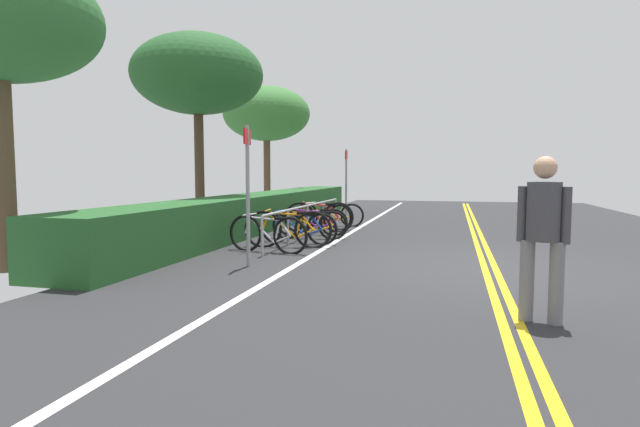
# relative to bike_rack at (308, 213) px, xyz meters

# --- Properties ---
(ground_plane) EXTENTS (37.19, 11.04, 0.05)m
(ground_plane) POSITION_rel_bike_rack_xyz_m (-3.00, -3.80, -0.58)
(ground_plane) COLOR #2B2B2D
(centre_line_yellow_inner) EXTENTS (33.47, 0.10, 0.00)m
(centre_line_yellow_inner) POSITION_rel_bike_rack_xyz_m (-3.00, -3.88, -0.56)
(centre_line_yellow_inner) COLOR gold
(centre_line_yellow_inner) RESTS_ON ground_plane
(centre_line_yellow_outer) EXTENTS (33.47, 0.10, 0.00)m
(centre_line_yellow_outer) POSITION_rel_bike_rack_xyz_m (-3.00, -3.72, -0.56)
(centre_line_yellow_outer) COLOR gold
(centre_line_yellow_outer) RESTS_ON ground_plane
(bike_lane_stripe_white) EXTENTS (33.47, 0.12, 0.00)m
(bike_lane_stripe_white) POSITION_rel_bike_rack_xyz_m (-3.00, -0.82, -0.56)
(bike_lane_stripe_white) COLOR white
(bike_lane_stripe_white) RESTS_ON ground_plane
(bike_rack) EXTENTS (5.83, 0.05, 0.74)m
(bike_rack) POSITION_rel_bike_rack_xyz_m (0.00, 0.00, 0.00)
(bike_rack) COLOR #9EA0A5
(bike_rack) RESTS_ON ground_plane
(bicycle_0) EXTENTS (0.47, 1.65, 0.73)m
(bicycle_0) POSITION_rel_bike_rack_xyz_m (-2.38, 0.09, -0.22)
(bicycle_0) COLOR black
(bicycle_0) RESTS_ON ground_plane
(bicycle_1) EXTENTS (0.46, 1.74, 0.77)m
(bicycle_1) POSITION_rel_bike_rack_xyz_m (-1.70, -0.09, -0.19)
(bicycle_1) COLOR black
(bicycle_1) RESTS_ON ground_plane
(bicycle_2) EXTENTS (0.46, 1.74, 0.71)m
(bicycle_2) POSITION_rel_bike_rack_xyz_m (-1.09, -0.11, -0.23)
(bicycle_2) COLOR black
(bicycle_2) RESTS_ON ground_plane
(bicycle_3) EXTENTS (0.46, 1.69, 0.68)m
(bicycle_3) POSITION_rel_bike_rack_xyz_m (-0.34, -0.15, -0.24)
(bicycle_3) COLOR black
(bicycle_3) RESTS_ON ground_plane
(bicycle_4) EXTENTS (0.46, 1.69, 0.68)m
(bicycle_4) POSITION_rel_bike_rack_xyz_m (0.30, -0.02, -0.24)
(bicycle_4) COLOR black
(bicycle_4) RESTS_ON ground_plane
(bicycle_5) EXTENTS (0.56, 1.69, 0.79)m
(bicycle_5) POSITION_rel_bike_rack_xyz_m (0.96, -0.02, -0.19)
(bicycle_5) COLOR black
(bicycle_5) RESTS_ON ground_plane
(bicycle_6) EXTENTS (0.68, 1.65, 0.71)m
(bicycle_6) POSITION_rel_bike_rack_xyz_m (1.74, 0.06, -0.23)
(bicycle_6) COLOR black
(bicycle_6) RESTS_ON ground_plane
(bicycle_7) EXTENTS (0.46, 1.65, 0.68)m
(bicycle_7) POSITION_rel_bike_rack_xyz_m (2.36, -0.07, -0.24)
(bicycle_7) COLOR black
(bicycle_7) RESTS_ON ground_plane
(pedestrian) EXTENTS (0.32, 0.47, 1.64)m
(pedestrian) POSITION_rel_bike_rack_xyz_m (-5.87, -4.08, 0.38)
(pedestrian) COLOR slate
(pedestrian) RESTS_ON ground_plane
(sign_post_near) EXTENTS (0.36, 0.08, 2.21)m
(sign_post_near) POSITION_rel_bike_rack_xyz_m (-3.81, -0.12, 0.77)
(sign_post_near) COLOR gray
(sign_post_near) RESTS_ON ground_plane
(sign_post_far) EXTENTS (0.36, 0.06, 2.17)m
(sign_post_far) POSITION_rel_bike_rack_xyz_m (3.98, -0.08, 0.75)
(sign_post_far) COLOR gray
(sign_post_far) RESTS_ON ground_plane
(hedge_backdrop) EXTENTS (14.78, 1.25, 0.91)m
(hedge_backdrop) POSITION_rel_bike_rack_xyz_m (1.50, 1.75, -0.10)
(hedge_backdrop) COLOR #235626
(hedge_backdrop) RESTS_ON ground_plane
(tree_mid) EXTENTS (3.22, 3.22, 4.86)m
(tree_mid) POSITION_rel_bike_rack_xyz_m (0.40, 2.93, 3.31)
(tree_mid) COLOR #473323
(tree_mid) RESTS_ON ground_plane
(tree_far_right) EXTENTS (3.32, 3.32, 4.76)m
(tree_far_right) POSITION_rel_bike_rack_xyz_m (7.38, 3.75, 3.14)
(tree_far_right) COLOR brown
(tree_far_right) RESTS_ON ground_plane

